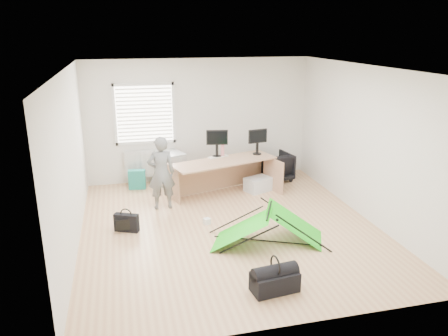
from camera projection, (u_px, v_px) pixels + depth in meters
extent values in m
plane|color=tan|center=(229.00, 227.00, 7.59)|extent=(5.50, 5.50, 0.00)
cube|color=silver|center=(199.00, 120.00, 9.73)|extent=(5.00, 0.02, 2.70)
cube|color=silver|center=(145.00, 114.00, 9.37)|extent=(1.20, 0.06, 1.20)
cube|color=silver|center=(147.00, 163.00, 9.66)|extent=(1.00, 0.12, 0.60)
cube|color=tan|center=(224.00, 178.00, 8.96)|extent=(2.28, 1.30, 0.74)
cube|color=#ADB1B2|center=(171.00, 169.00, 9.52)|extent=(0.66, 0.76, 0.75)
cube|color=black|center=(217.00, 147.00, 9.04)|extent=(0.45, 0.18, 0.42)
cube|color=black|center=(257.00, 145.00, 9.24)|extent=(0.43, 0.16, 0.40)
cube|color=beige|center=(218.00, 157.00, 9.08)|extent=(0.45, 0.27, 0.02)
cylinder|color=#D4767B|center=(223.00, 150.00, 9.10)|extent=(0.10, 0.10, 0.27)
imported|color=black|center=(275.00, 167.00, 9.88)|extent=(0.79, 0.81, 0.63)
imported|color=slate|center=(161.00, 173.00, 8.19)|extent=(0.52, 0.35, 1.41)
cube|color=silver|center=(258.00, 184.00, 9.25)|extent=(0.63, 0.54, 0.29)
cube|color=#1D8275|center=(137.00, 179.00, 9.35)|extent=(0.37, 0.21, 0.42)
cube|color=black|center=(127.00, 223.00, 7.38)|extent=(0.43, 0.29, 0.31)
cube|color=silver|center=(207.00, 221.00, 7.68)|extent=(0.13, 0.13, 0.11)
cube|color=black|center=(275.00, 282.00, 5.68)|extent=(0.64, 0.38, 0.27)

